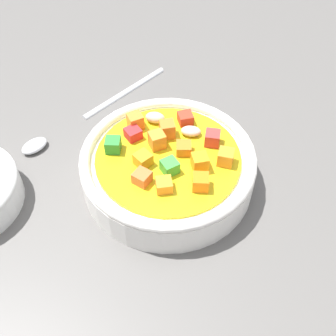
{
  "coord_description": "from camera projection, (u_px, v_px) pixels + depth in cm",
  "views": [
    {
      "loc": [
        18.18,
        -24.07,
        36.67
      ],
      "look_at": [
        0.0,
        0.0,
        2.16
      ],
      "focal_mm": 45.11,
      "sensor_mm": 36.0,
      "label": 1
    }
  ],
  "objects": [
    {
      "name": "ground_plane",
      "position": [
        168.0,
        186.0,
        0.48
      ],
      "size": [
        140.0,
        140.0,
        2.0
      ],
      "primitive_type": "cube",
      "color": "#565451"
    },
    {
      "name": "spoon",
      "position": [
        91.0,
        112.0,
        0.54
      ],
      "size": [
        4.15,
        23.44,
        1.08
      ],
      "rotation": [
        0.0,
        0.0,
        4.6
      ],
      "color": "silver",
      "rests_on": "ground_plane"
    },
    {
      "name": "soup_bowl_main",
      "position": [
        168.0,
        166.0,
        0.46
      ],
      "size": [
        18.75,
        18.75,
        5.82
      ],
      "color": "white",
      "rests_on": "ground_plane"
    }
  ]
}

